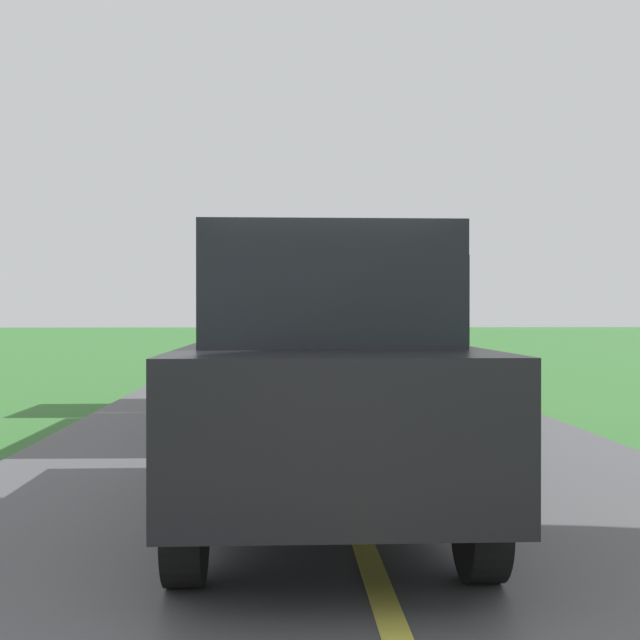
% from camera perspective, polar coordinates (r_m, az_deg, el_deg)
% --- Properties ---
extents(banana_truck_near, '(2.38, 5.82, 2.80)m').
position_cam_1_polar(banana_truck_near, '(11.93, 0.74, 0.32)').
color(banana_truck_near, '#2D2D30').
rests_on(banana_truck_near, road_surface).
extents(following_car, '(1.74, 4.10, 1.92)m').
position_cam_1_polar(following_car, '(5.58, 0.18, -3.89)').
color(following_car, black).
rests_on(following_car, road_surface).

